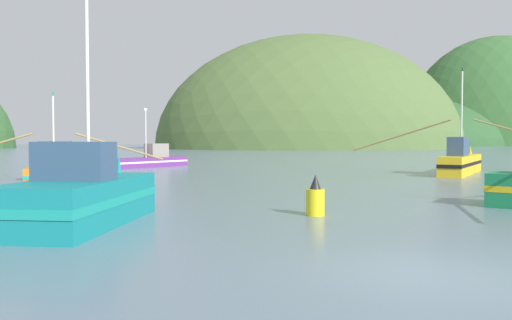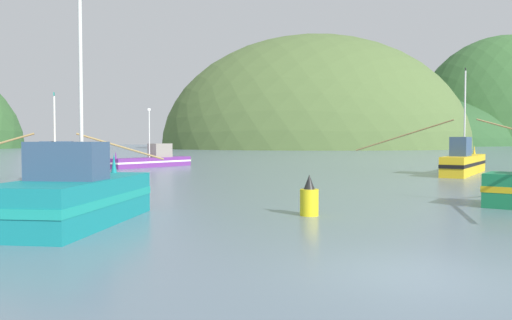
{
  "view_description": "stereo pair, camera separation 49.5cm",
  "coord_description": "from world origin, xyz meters",
  "views": [
    {
      "loc": [
        -3.67,
        -9.59,
        2.59
      ],
      "look_at": [
        -2.75,
        20.92,
        1.4
      ],
      "focal_mm": 35.67,
      "sensor_mm": 36.0,
      "label": 1
    },
    {
      "loc": [
        -3.17,
        -9.6,
        2.59
      ],
      "look_at": [
        -2.75,
        20.92,
        1.4
      ],
      "focal_mm": 35.67,
      "sensor_mm": 36.0,
      "label": 2
    }
  ],
  "objects": [
    {
      "name": "hill_far_left",
      "position": [
        61.51,
        244.45,
        0.0
      ],
      "size": [
        138.1,
        110.48,
        53.55
      ],
      "primitive_type": "ellipsoid",
      "color": "#2D562D",
      "rests_on": "ground"
    },
    {
      "name": "ground_plane",
      "position": [
        0.0,
        0.0,
        0.0
      ],
      "size": [
        600.0,
        600.0,
        0.0
      ],
      "primitive_type": "plane",
      "color": "slate"
    },
    {
      "name": "hill_mid_right",
      "position": [
        18.09,
        155.76,
        0.0
      ],
      "size": [
        98.54,
        78.83,
        72.55
      ],
      "primitive_type": "ellipsoid",
      "color": "#516B38",
      "rests_on": "ground"
    },
    {
      "name": "fishing_boat_yellow",
      "position": [
        13.21,
        28.82,
        0.92
      ],
      "size": [
        14.77,
        9.8,
        8.07
      ],
      "rotation": [
        0.0,
        0.0,
        1.01
      ],
      "color": "gold",
      "rests_on": "ground"
    },
    {
      "name": "channel_buoy",
      "position": [
        -1.11,
        7.74,
        0.57
      ],
      "size": [
        0.64,
        0.64,
        1.41
      ],
      "color": "yellow",
      "rests_on": "ground"
    },
    {
      "name": "fishing_boat_orange",
      "position": [
        -14.91,
        21.39,
        0.73
      ],
      "size": [
        12.57,
        7.61,
        5.44
      ],
      "rotation": [
        0.0,
        0.0,
        4.95
      ],
      "color": "orange",
      "rests_on": "ground"
    },
    {
      "name": "fishing_boat_purple",
      "position": [
        -12.54,
        39.95,
        0.68
      ],
      "size": [
        6.93,
        8.46,
        5.66
      ],
      "rotation": [
        0.0,
        0.0,
        4.07
      ],
      "color": "#6B2D84",
      "rests_on": "ground"
    },
    {
      "name": "hill_far_center",
      "position": [
        124.33,
        241.2,
        0.0
      ],
      "size": [
        95.44,
        76.35,
        108.56
      ],
      "primitive_type": "ellipsoid",
      "color": "#386633",
      "rests_on": "ground"
    },
    {
      "name": "fishing_boat_teal",
      "position": [
        -8.52,
        5.99,
        0.85
      ],
      "size": [
        3.41,
        6.78,
        7.21
      ],
      "rotation": [
        0.0,
        0.0,
        1.43
      ],
      "color": "#147F84",
      "rests_on": "ground"
    }
  ]
}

